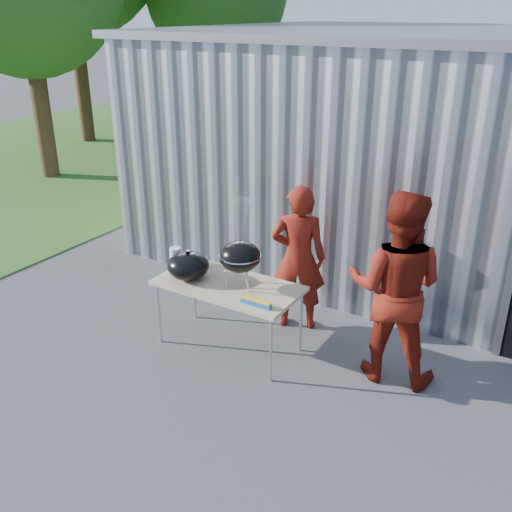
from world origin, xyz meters
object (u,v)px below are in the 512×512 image
Objects in this scene: folding_table at (228,287)px; person_bystander at (395,288)px; person_cook at (298,258)px; kettle_grill at (240,248)px.

person_bystander is at bearing 14.00° from folding_table.
person_bystander is at bearing 138.92° from person_cook.
person_cook is at bearing 71.41° from kettle_grill.
folding_table is at bearing -174.76° from kettle_grill.
person_cook is (0.26, 0.77, -0.34)m from kettle_grill.
kettle_grill is 1.54m from person_bystander.
person_bystander is at bearing 14.81° from kettle_grill.
person_cook is at bearing -26.32° from person_bystander.
kettle_grill is 0.56× the size of person_cook.
kettle_grill reaches higher than folding_table.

